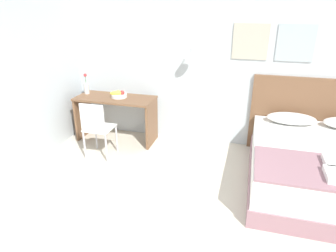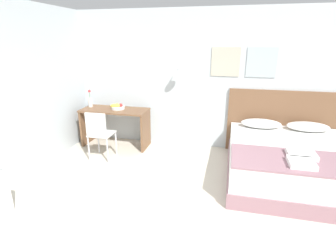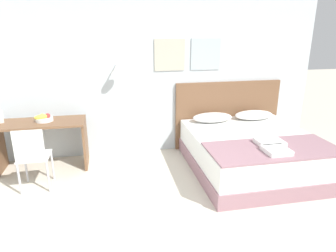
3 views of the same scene
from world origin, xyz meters
The scene contains 12 objects.
wall_back centered at (0.01, 2.89, 1.33)m, with size 5.99×0.31×2.65m.
bed centered at (1.44, 1.79, 0.28)m, with size 1.84×2.03×0.57m.
headboard centered at (1.44, 2.83, 0.61)m, with size 1.96×0.06×1.22m.
pillow_left centered at (1.05, 2.57, 0.65)m, with size 0.70×0.36×0.15m.
pillow_right centered at (1.83, 2.57, 0.65)m, with size 0.70×0.36×0.15m.
throw_blanket centered at (1.44, 1.20, 0.58)m, with size 1.79×0.81×0.02m.
folded_towel_near_foot centered at (1.46, 1.34, 0.63)m, with size 0.36×0.30×0.06m.
folded_towel_mid_bed centered at (1.40, 1.06, 0.63)m, with size 0.31×0.31×0.06m.
desk centered at (-1.75, 2.49, 0.54)m, with size 1.33×0.58×0.77m.
desk_chair centered at (-1.74, 1.78, 0.53)m, with size 0.40×0.40×0.90m.
fruit_bowl centered at (-1.69, 2.51, 0.81)m, with size 0.27×0.26×0.12m.
flower_vase centered at (-2.31, 2.56, 0.89)m, with size 0.08×0.08×0.36m.
Camera 3 is at (-0.69, -2.17, 2.14)m, focal length 32.00 mm.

